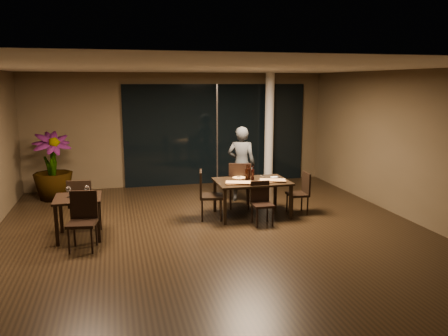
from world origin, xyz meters
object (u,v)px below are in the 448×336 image
chair_main_near (261,200)px  bottle_a (247,172)px  chair_main_far (240,183)px  chair_main_left (207,192)px  potted_plant (52,166)px  chair_side_far (81,201)px  bottle_c (249,172)px  diner (241,164)px  side_table (78,204)px  chair_main_right (301,191)px  main_table (252,184)px  chair_side_near (83,217)px  bottle_b (253,173)px

chair_main_near → bottle_a: bottle_a is taller
chair_main_far → chair_main_left: chair_main_far is taller
potted_plant → bottle_a: (4.08, -2.31, 0.12)m
chair_main_near → chair_side_far: bearing=170.6°
bottle_c → chair_main_far: bearing=100.2°
diner → chair_main_far: bearing=93.4°
side_table → chair_main_right: bearing=5.1°
side_table → chair_side_far: (0.01, 0.53, -0.09)m
chair_main_far → chair_main_near: size_ratio=1.24×
main_table → chair_side_near: (-3.29, -1.05, -0.14)m
bottle_a → diner: bearing=79.6°
bottle_b → main_table: bearing=-123.9°
chair_main_near → bottle_a: bearing=100.3°
main_table → diner: 1.17m
chair_main_right → diner: 1.62m
potted_plant → bottle_c: 4.72m
chair_main_right → chair_side_near: 4.46m
chair_side_near → chair_main_near: bearing=18.0°
side_table → chair_side_far: size_ratio=0.84×
potted_plant → side_table: bearing=-75.1°
chair_main_far → bottle_a: (0.01, -0.49, 0.34)m
bottle_a → main_table: bearing=-40.3°
chair_main_left → bottle_b: size_ratio=3.40×
main_table → chair_main_far: size_ratio=1.44×
chair_side_near → potted_plant: size_ratio=0.60×
chair_main_far → bottle_a: 0.59m
chair_main_far → bottle_b: bottle_b is taller
chair_main_far → potted_plant: 4.46m
diner → bottle_a: size_ratio=5.26×
chair_main_left → bottle_a: bottle_a is taller
diner → bottle_c: 1.02m
chair_side_far → bottle_b: size_ratio=3.25×
chair_main_near → potted_plant: bearing=145.2°
potted_plant → chair_main_left: bearing=-36.6°
chair_side_far → bottle_c: (3.36, 0.11, 0.38)m
bottle_c → side_table: bearing=-169.3°
chair_main_right → bottle_a: size_ratio=2.64×
chair_main_near → bottle_b: bearing=89.4°
main_table → side_table: size_ratio=1.88×
side_table → chair_main_right: chair_main_right is taller
chair_main_near → bottle_c: size_ratio=2.60×
chair_side_near → chair_main_right: bearing=21.6°
chair_side_near → bottle_c: bottle_c is taller
chair_main_right → chair_main_far: bearing=-116.9°
chair_main_left → potted_plant: size_ratio=0.63×
bottle_a → bottle_c: bearing=46.1°
bottle_c → chair_main_near: bearing=-85.9°
side_table → bottle_a: bottle_a is taller
chair_main_left → potted_plant: 4.01m
main_table → side_table: (-3.40, -0.50, -0.05)m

